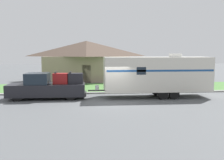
{
  "coord_description": "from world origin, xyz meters",
  "views": [
    {
      "loc": [
        -1.65,
        -17.48,
        3.52
      ],
      "look_at": [
        0.1,
        1.72,
        1.4
      ],
      "focal_mm": 40.0,
      "sensor_mm": 36.0,
      "label": 1
    }
  ],
  "objects": [
    {
      "name": "ground_plane",
      "position": [
        0.0,
        0.0,
        0.0
      ],
      "size": [
        120.0,
        120.0,
        0.0
      ],
      "primitive_type": "plane",
      "color": "#515456"
    },
    {
      "name": "curb_strip",
      "position": [
        0.0,
        3.75,
        0.07
      ],
      "size": [
        80.0,
        0.3,
        0.14
      ],
      "color": "#999993",
      "rests_on": "ground_plane"
    },
    {
      "name": "lawn_strip",
      "position": [
        0.0,
        7.4,
        0.01
      ],
      "size": [
        80.0,
        7.0,
        0.03
      ],
      "color": "#477538",
      "rests_on": "ground_plane"
    },
    {
      "name": "house_across_street",
      "position": [
        -1.99,
        14.83,
        2.6
      ],
      "size": [
        11.01,
        7.03,
        5.02
      ],
      "color": "gray",
      "rests_on": "ground_plane"
    },
    {
      "name": "pickup_truck",
      "position": [
        -4.84,
        1.72,
        0.91
      ],
      "size": [
        5.88,
        1.93,
        2.07
      ],
      "color": "black",
      "rests_on": "ground_plane"
    },
    {
      "name": "travel_trailer",
      "position": [
        3.65,
        1.72,
        1.85
      ],
      "size": [
        9.54,
        2.5,
        3.46
      ],
      "color": "black",
      "rests_on": "ground_plane"
    },
    {
      "name": "mailbox",
      "position": [
        8.25,
        4.86,
        1.02
      ],
      "size": [
        0.48,
        0.2,
        1.33
      ],
      "color": "brown",
      "rests_on": "ground_plane"
    }
  ]
}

